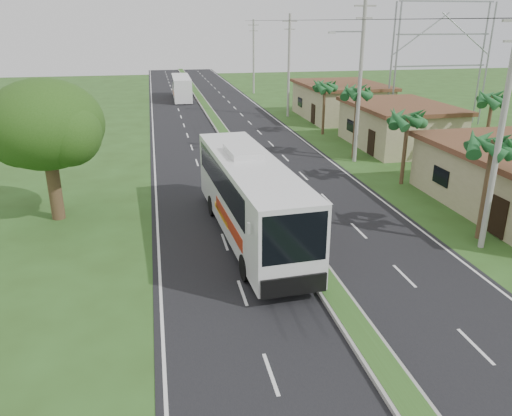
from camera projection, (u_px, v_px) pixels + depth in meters
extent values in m
plane|color=#2D4B1B|center=(326.00, 284.00, 20.55)|extent=(180.00, 180.00, 0.00)
cube|color=black|center=(242.00, 160.00, 38.90)|extent=(14.00, 160.00, 0.02)
cube|color=gray|center=(242.00, 159.00, 38.87)|extent=(1.20, 160.00, 0.17)
cube|color=#2D4B1B|center=(242.00, 158.00, 38.84)|extent=(0.95, 160.00, 0.02)
cube|color=silver|center=(155.00, 165.00, 37.65)|extent=(0.12, 160.00, 0.01)
cube|color=silver|center=(324.00, 156.00, 40.16)|extent=(0.12, 160.00, 0.01)
cube|color=#9A9168|center=(398.00, 127.00, 42.77)|extent=(7.00, 10.00, 3.35)
cube|color=#4F361C|center=(400.00, 106.00, 42.12)|extent=(7.60, 10.60, 0.32)
cube|color=#9A9168|center=(340.00, 102.00, 55.59)|extent=(8.00, 11.00, 3.50)
cube|color=#4F361C|center=(341.00, 85.00, 54.92)|extent=(8.60, 11.60, 0.32)
cylinder|color=#473321|center=(485.00, 191.00, 24.11)|extent=(0.26, 0.26, 5.00)
cylinder|color=#473321|center=(405.00, 150.00, 32.51)|extent=(0.26, 0.26, 4.60)
cylinder|color=#473321|center=(355.00, 124.00, 38.68)|extent=(0.26, 0.26, 5.40)
cylinder|color=#473321|center=(324.00, 109.00, 47.14)|extent=(0.26, 0.26, 4.80)
cylinder|color=#473321|center=(487.00, 131.00, 36.67)|extent=(0.26, 0.26, 5.20)
cylinder|color=#473321|center=(54.00, 184.00, 26.78)|extent=(0.70, 0.70, 4.00)
ellipsoid|color=#234913|center=(45.00, 124.00, 25.66)|extent=(6.00, 6.00, 4.68)
sphere|color=#234913|center=(21.00, 132.00, 26.31)|extent=(3.80, 3.80, 3.80)
sphere|color=#234913|center=(68.00, 133.00, 25.07)|extent=(3.40, 3.40, 3.40)
cylinder|color=gray|center=(500.00, 134.00, 22.05)|extent=(0.28, 0.28, 11.00)
cylinder|color=gray|center=(360.00, 82.00, 36.55)|extent=(0.28, 0.28, 12.00)
cube|color=gray|center=(365.00, 6.00, 34.73)|extent=(1.60, 0.12, 0.12)
cube|color=gray|center=(364.00, 18.00, 35.01)|extent=(1.20, 0.10, 0.10)
cube|color=gray|center=(347.00, 32.00, 35.10)|extent=(2.40, 0.10, 0.10)
cylinder|color=gray|center=(289.00, 67.00, 55.08)|extent=(0.28, 0.28, 11.00)
cube|color=gray|center=(290.00, 21.00, 53.43)|extent=(1.60, 0.12, 0.12)
cube|color=gray|center=(290.00, 29.00, 53.71)|extent=(1.20, 0.10, 0.10)
cylinder|color=gray|center=(254.00, 57.00, 73.52)|extent=(0.28, 0.28, 10.50)
cube|color=gray|center=(254.00, 25.00, 71.96)|extent=(1.60, 0.12, 0.12)
cube|color=gray|center=(254.00, 31.00, 72.24)|extent=(1.20, 0.10, 0.10)
cylinder|color=gray|center=(396.00, 67.00, 48.69)|extent=(0.18, 0.18, 12.00)
cylinder|color=gray|center=(487.00, 65.00, 50.56)|extent=(0.18, 0.18, 12.00)
cylinder|color=gray|center=(391.00, 66.00, 49.61)|extent=(0.18, 0.18, 12.00)
cylinder|color=gray|center=(481.00, 65.00, 51.48)|extent=(0.18, 0.18, 12.00)
cube|color=gray|center=(439.00, 66.00, 50.09)|extent=(10.00, 0.14, 0.14)
cube|color=gray|center=(443.00, 34.00, 49.04)|extent=(10.00, 0.14, 0.14)
cube|color=gray|center=(447.00, 1.00, 47.98)|extent=(10.00, 0.14, 0.14)
cube|color=silver|center=(250.00, 196.00, 24.22)|extent=(3.54, 13.38, 3.47)
cube|color=black|center=(247.00, 177.00, 24.55)|extent=(3.44, 10.74, 1.39)
cube|color=black|center=(294.00, 238.00, 18.09)|extent=(2.49, 0.29, 1.95)
cube|color=#A4260D|center=(257.00, 219.00, 23.27)|extent=(3.15, 5.89, 0.61)
cube|color=#FFA915|center=(248.00, 212.00, 24.86)|extent=(3.00, 3.47, 0.28)
cube|color=silver|center=(243.00, 151.00, 24.76)|extent=(1.70, 2.73, 0.31)
cylinder|color=black|center=(246.00, 268.00, 20.71)|extent=(0.42, 1.17, 1.15)
cylinder|color=black|center=(303.00, 261.00, 21.31)|extent=(0.42, 1.17, 1.15)
cylinder|color=black|center=(213.00, 206.00, 27.70)|extent=(0.42, 1.17, 1.15)
cylinder|color=black|center=(256.00, 202.00, 28.30)|extent=(0.42, 1.17, 1.15)
cube|color=white|center=(182.00, 87.00, 68.98)|extent=(2.49, 10.65, 2.95)
cube|color=black|center=(181.00, 81.00, 69.10)|extent=(2.49, 7.88, 1.00)
cube|color=#F25518|center=(182.00, 92.00, 68.33)|extent=(2.44, 5.12, 0.32)
cylinder|color=black|center=(176.00, 101.00, 65.18)|extent=(0.29, 0.89, 0.89)
cylinder|color=black|center=(191.00, 100.00, 65.53)|extent=(0.29, 0.89, 0.89)
cylinder|color=black|center=(174.00, 93.00, 72.83)|extent=(0.29, 0.89, 0.89)
cylinder|color=black|center=(188.00, 92.00, 73.18)|extent=(0.29, 0.89, 0.89)
imported|color=black|center=(256.00, 227.00, 24.74)|extent=(2.04, 1.02, 1.18)
imported|color=maroon|center=(256.00, 210.00, 24.42)|extent=(0.77, 0.60, 1.86)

